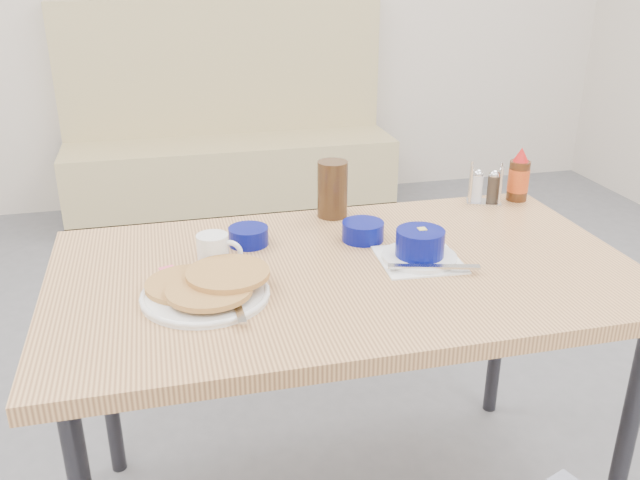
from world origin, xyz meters
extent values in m
cube|color=tan|center=(0.00, 2.72, 0.23)|extent=(1.90, 0.55, 0.45)
cube|color=tan|center=(0.00, 2.94, 0.72)|extent=(1.90, 0.12, 1.00)
cube|color=#2D2D33|center=(0.00, 2.72, 0.04)|extent=(1.90, 0.55, 0.08)
cube|color=tan|center=(0.00, 0.25, 0.74)|extent=(1.40, 0.80, 0.04)
cylinder|color=#2D2D33|center=(0.62, -0.07, 0.36)|extent=(0.04, 0.04, 0.72)
cylinder|color=#2D2D33|center=(-0.62, 0.57, 0.36)|extent=(0.04, 0.04, 0.72)
cylinder|color=#2D2D33|center=(0.62, 0.57, 0.36)|extent=(0.04, 0.04, 0.72)
cylinder|color=white|center=(-0.34, 0.17, 0.77)|extent=(0.28, 0.28, 0.01)
cylinder|color=#C7894B|center=(-0.38, 0.20, 0.78)|extent=(0.19, 0.19, 0.01)
cylinder|color=#C7894B|center=(-0.34, 0.14, 0.79)|extent=(0.19, 0.19, 0.01)
cylinder|color=#C7894B|center=(-0.29, 0.19, 0.80)|extent=(0.19, 0.19, 0.01)
cube|color=silver|center=(-0.28, 0.07, 0.78)|extent=(0.02, 0.13, 0.01)
cylinder|color=white|center=(-0.31, 0.32, 0.80)|extent=(0.08, 0.08, 0.09)
cylinder|color=black|center=(-0.31, 0.32, 0.84)|extent=(0.07, 0.07, 0.00)
torus|color=white|center=(-0.27, 0.30, 0.80)|extent=(0.06, 0.04, 0.06)
cube|color=white|center=(0.19, 0.24, 0.76)|extent=(0.21, 0.21, 0.00)
cylinder|color=white|center=(0.19, 0.24, 0.77)|extent=(0.18, 0.18, 0.01)
cylinder|color=#040A67|center=(0.19, 0.24, 0.81)|extent=(0.12, 0.12, 0.06)
cylinder|color=white|center=(0.19, 0.24, 0.83)|extent=(0.11, 0.11, 0.01)
cube|color=#F4DB60|center=(0.19, 0.25, 0.84)|extent=(0.02, 0.02, 0.01)
cube|color=silver|center=(0.19, 0.17, 0.78)|extent=(0.21, 0.08, 0.01)
cylinder|color=#040A67|center=(-0.21, 0.44, 0.78)|extent=(0.10, 0.10, 0.05)
cylinder|color=#040A67|center=(0.09, 0.40, 0.78)|extent=(0.11, 0.11, 0.05)
cylinder|color=#3B2512|center=(0.06, 0.59, 0.84)|extent=(0.10, 0.10, 0.16)
cube|color=silver|center=(0.53, 0.59, 0.76)|extent=(0.12, 0.09, 0.00)
cylinder|color=silver|center=(0.48, 0.59, 0.82)|extent=(0.01, 0.01, 0.12)
cylinder|color=silver|center=(0.56, 0.55, 0.82)|extent=(0.01, 0.01, 0.12)
cylinder|color=silver|center=(0.50, 0.63, 0.82)|extent=(0.01, 0.01, 0.12)
cylinder|color=silver|center=(0.58, 0.59, 0.82)|extent=(0.01, 0.01, 0.12)
cylinder|color=silver|center=(0.51, 0.60, 0.80)|extent=(0.03, 0.03, 0.08)
cylinder|color=#3F3326|center=(0.55, 0.58, 0.80)|extent=(0.03, 0.03, 0.08)
cylinder|color=#47230F|center=(0.64, 0.59, 0.82)|extent=(0.06, 0.06, 0.12)
cylinder|color=orange|center=(0.64, 0.59, 0.82)|extent=(0.06, 0.06, 0.07)
cone|color=red|center=(0.64, 0.59, 0.90)|extent=(0.05, 0.05, 0.04)
cube|color=#F25072|center=(-0.42, 0.34, 0.76)|extent=(0.04, 0.03, 0.00)
camera|label=1|loc=(-0.41, -1.17, 1.46)|focal=38.00mm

